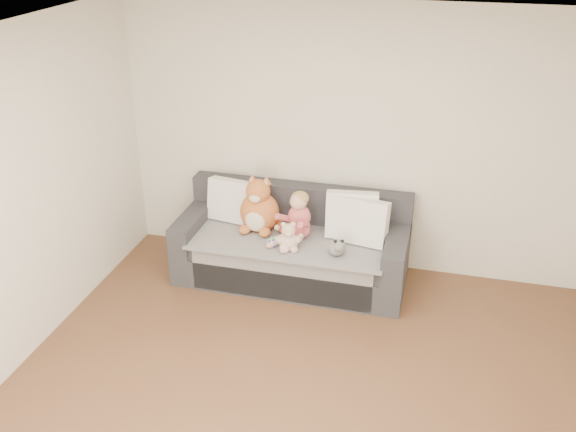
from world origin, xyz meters
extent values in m
plane|color=white|center=(0.00, 0.00, 2.60)|extent=(5.00, 5.00, 0.00)
plane|color=silver|center=(0.00, 2.50, 1.30)|extent=(4.50, 0.00, 4.50)
cube|color=#2A2B30|center=(-0.46, 2.02, 0.15)|extent=(2.20, 0.90, 0.30)
cube|color=#2A2B30|center=(-0.46, 1.99, 0.38)|extent=(1.90, 0.80, 0.15)
cube|color=#2A2B30|center=(-0.46, 2.37, 0.65)|extent=(2.20, 0.20, 0.40)
cube|color=#2A2B30|center=(-1.46, 2.02, 0.45)|extent=(0.20, 0.90, 0.30)
cube|color=#2A2B30|center=(0.54, 2.02, 0.45)|extent=(0.20, 0.90, 0.30)
cube|color=gray|center=(-0.46, 1.97, 0.46)|extent=(1.85, 0.88, 0.02)
cube|color=gray|center=(-0.46, 1.58, 0.23)|extent=(1.70, 0.02, 0.41)
cube|color=white|center=(-1.13, 2.20, 0.68)|extent=(0.48, 0.27, 0.43)
cube|color=white|center=(0.08, 2.15, 0.69)|extent=(0.51, 0.28, 0.46)
cube|color=white|center=(0.20, 2.05, 0.69)|extent=(0.50, 0.29, 0.44)
ellipsoid|color=#C24464|center=(-0.39, 2.00, 0.56)|extent=(0.23, 0.18, 0.18)
ellipsoid|color=#C24464|center=(-0.39, 2.01, 0.69)|extent=(0.21, 0.18, 0.24)
ellipsoid|color=#DBAA8C|center=(-0.39, 1.99, 0.85)|extent=(0.16, 0.16, 0.16)
ellipsoid|color=tan|center=(-0.38, 2.01, 0.88)|extent=(0.17, 0.17, 0.13)
cylinder|color=#C24464|center=(-0.52, 1.98, 0.67)|extent=(0.19, 0.20, 0.15)
cylinder|color=#C24464|center=(-0.32, 1.89, 0.67)|extent=(0.08, 0.23, 0.15)
ellipsoid|color=#DBAA8C|center=(-0.58, 1.92, 0.59)|extent=(0.06, 0.06, 0.06)
ellipsoid|color=#DBAA8C|center=(-0.33, 1.80, 0.59)|extent=(0.06, 0.06, 0.06)
cylinder|color=#E5B2C6|center=(-0.53, 1.85, 0.51)|extent=(0.22, 0.28, 0.10)
cylinder|color=#E5B2C6|center=(-0.41, 1.79, 0.51)|extent=(0.16, 0.29, 0.10)
ellipsoid|color=#DBAA8C|center=(-0.60, 1.73, 0.51)|extent=(0.06, 0.09, 0.05)
ellipsoid|color=#DBAA8C|center=(-0.45, 1.66, 0.51)|extent=(0.06, 0.09, 0.05)
ellipsoid|color=#C1592B|center=(-0.80, 2.08, 0.65)|extent=(0.39, 0.33, 0.41)
ellipsoid|color=beige|center=(-0.81, 1.95, 0.62)|extent=(0.20, 0.09, 0.22)
ellipsoid|color=#C1592B|center=(-0.80, 2.05, 0.88)|extent=(0.23, 0.23, 0.23)
ellipsoid|color=beige|center=(-0.81, 1.95, 0.85)|extent=(0.11, 0.07, 0.08)
cone|color=#C1592B|center=(-0.87, 2.10, 0.99)|extent=(0.09, 0.09, 0.08)
cone|color=pink|center=(-0.87, 2.08, 0.99)|extent=(0.06, 0.06, 0.05)
cone|color=#C1592B|center=(-0.73, 2.09, 0.99)|extent=(0.09, 0.09, 0.08)
cone|color=pink|center=(-0.73, 2.08, 0.99)|extent=(0.06, 0.06, 0.05)
ellipsoid|color=#C1592B|center=(-0.91, 1.94, 0.52)|extent=(0.11, 0.13, 0.09)
ellipsoid|color=#C1592B|center=(-0.71, 1.93, 0.52)|extent=(0.11, 0.13, 0.09)
cylinder|color=#C1592B|center=(-0.62, 2.13, 0.51)|extent=(0.18, 0.26, 0.09)
ellipsoid|color=#D5B093|center=(-0.43, 1.74, 0.56)|extent=(0.18, 0.15, 0.18)
ellipsoid|color=#D5B093|center=(-0.42, 1.73, 0.68)|extent=(0.13, 0.13, 0.13)
ellipsoid|color=#D5B093|center=(-0.47, 1.72, 0.73)|extent=(0.05, 0.05, 0.05)
ellipsoid|color=#D5B093|center=(-0.38, 1.75, 0.73)|extent=(0.05, 0.05, 0.05)
ellipsoid|color=beige|center=(-0.41, 1.68, 0.66)|extent=(0.05, 0.05, 0.05)
ellipsoid|color=#D5B093|center=(-0.50, 1.69, 0.58)|extent=(0.07, 0.07, 0.07)
ellipsoid|color=#D5B093|center=(-0.34, 1.74, 0.58)|extent=(0.07, 0.07, 0.07)
ellipsoid|color=#D5B093|center=(-0.45, 1.67, 0.50)|extent=(0.07, 0.07, 0.07)
ellipsoid|color=#D5B093|center=(-0.36, 1.70, 0.50)|extent=(0.07, 0.07, 0.07)
ellipsoid|color=white|center=(0.02, 1.77, 0.54)|extent=(0.16, 0.20, 0.14)
ellipsoid|color=white|center=(0.05, 1.68, 0.60)|extent=(0.09, 0.09, 0.09)
ellipsoid|color=black|center=(0.02, 1.69, 0.65)|extent=(0.03, 0.03, 0.03)
ellipsoid|color=black|center=(0.08, 1.71, 0.65)|extent=(0.03, 0.03, 0.03)
cylinder|color=#493A9E|center=(-0.59, 1.75, 0.52)|extent=(0.07, 0.07, 0.08)
cone|color=#41AA5D|center=(-0.59, 1.75, 0.57)|extent=(0.07, 0.07, 0.03)
cylinder|color=#41AA5D|center=(-0.63, 1.74, 0.52)|extent=(0.02, 0.02, 0.06)
cylinder|color=#41AA5D|center=(-0.55, 1.76, 0.52)|extent=(0.02, 0.02, 0.06)
camera|label=1|loc=(0.87, -3.24, 3.36)|focal=40.00mm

